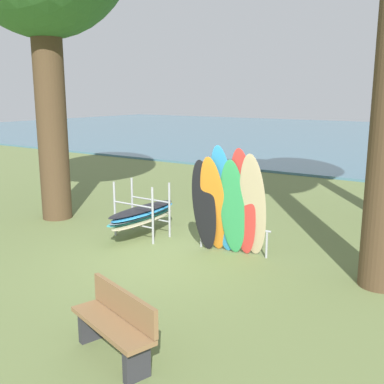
% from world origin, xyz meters
% --- Properties ---
extents(ground_plane, '(80.00, 80.00, 0.00)m').
position_xyz_m(ground_plane, '(0.00, 0.00, 0.00)').
color(ground_plane, olive).
extents(leaning_board_pile, '(1.61, 0.85, 2.25)m').
position_xyz_m(leaning_board_pile, '(1.01, 0.64, 1.04)').
color(leaning_board_pile, black).
rests_on(leaning_board_pile, ground).
extents(board_storage_rack, '(1.15, 2.12, 1.25)m').
position_xyz_m(board_storage_rack, '(-1.23, 0.67, 0.52)').
color(board_storage_rack, '#9EA0A5').
rests_on(board_storage_rack, ground).
extents(park_bench, '(1.46, 0.80, 0.85)m').
position_xyz_m(park_bench, '(1.68, -3.31, 0.45)').
color(park_bench, '#2D2D33').
rests_on(park_bench, ground).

